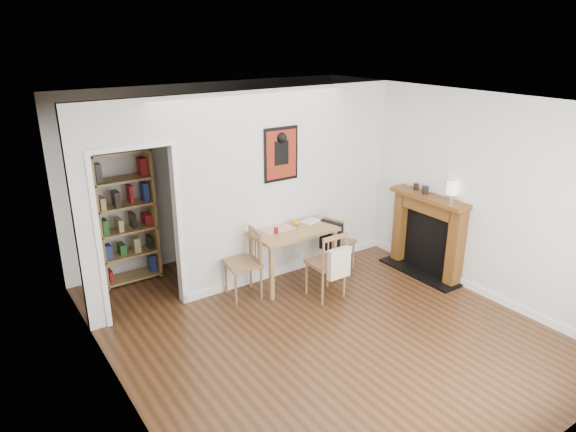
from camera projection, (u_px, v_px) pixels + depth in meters
ground at (316, 324)px, 6.09m from camera, size 5.20×5.20×0.00m
room_shell at (262, 191)px, 6.74m from camera, size 5.20×5.20×5.20m
dining_table at (291, 235)px, 6.92m from camera, size 1.14×0.73×0.78m
chair_left at (243, 264)px, 6.59m from camera, size 0.51×0.51×0.91m
chair_right at (338, 242)px, 7.35m from camera, size 0.56×0.52×0.82m
chair_front at (326, 264)px, 6.59m from camera, size 0.46×0.52×0.91m
bookshelf at (126, 218)px, 6.88m from camera, size 0.78×0.31×1.86m
fireplace at (428, 232)px, 7.22m from camera, size 0.45×1.25×1.16m
red_glass at (276, 231)px, 6.70m from camera, size 0.06×0.06×0.08m
orange_fruit at (296, 223)px, 6.98m from camera, size 0.08×0.08×0.08m
placemat at (276, 228)px, 6.88m from camera, size 0.46×0.35×0.00m
notebook at (310, 221)px, 7.13m from camera, size 0.30×0.24×0.01m
mantel_lamp at (452, 190)px, 6.75m from camera, size 0.16×0.16×0.24m
ceramic_jar_a at (425, 190)px, 7.06m from camera, size 0.09×0.09×0.11m
ceramic_jar_b at (416, 186)px, 7.26m from camera, size 0.07×0.07×0.09m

